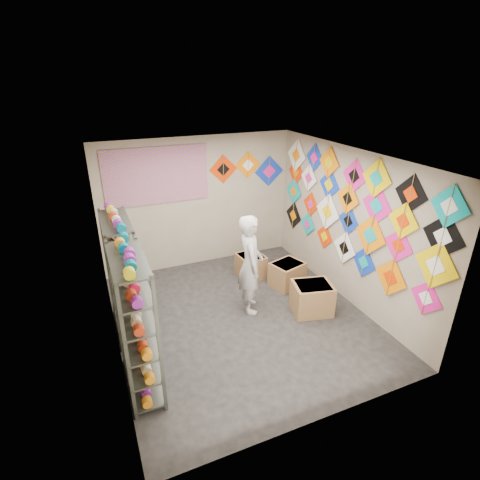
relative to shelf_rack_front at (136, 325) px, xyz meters
name	(u,v)px	position (x,y,z in m)	size (l,w,h in m)	color
ground	(241,317)	(1.78, 0.85, -0.95)	(4.50, 4.50, 0.00)	black
room_walls	(242,228)	(1.78, 0.85, 0.69)	(4.50, 4.50, 4.50)	tan
shelf_rack_front	(136,325)	(0.00, 0.00, 0.00)	(0.40, 1.10, 1.90)	#4C5147
shelf_rack_back	(123,277)	(0.00, 1.30, 0.00)	(0.40, 1.10, 1.90)	#4C5147
string_spools	(128,293)	(0.00, 0.65, 0.10)	(0.12, 2.36, 0.12)	#FF1942
kite_wall_display	(350,210)	(3.76, 0.80, 0.72)	(0.06, 4.31, 2.03)	#EC1B8D
back_wall_kites	(249,169)	(2.90, 3.09, 1.01)	(1.69, 0.02, 0.81)	#E93400
poster	(157,176)	(0.98, 3.08, 1.05)	(2.00, 0.01, 1.10)	#7E53B4
shopkeeper	(250,264)	(2.03, 1.05, -0.08)	(0.57, 0.72, 1.74)	silver
carton_a	(312,298)	(2.96, 0.55, -0.68)	(0.64, 0.54, 0.54)	#8D613D
carton_b	(287,274)	(3.01, 1.48, -0.71)	(0.59, 0.48, 0.48)	#8D613D
carton_c	(251,266)	(2.52, 2.09, -0.72)	(0.48, 0.53, 0.46)	#8D613D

